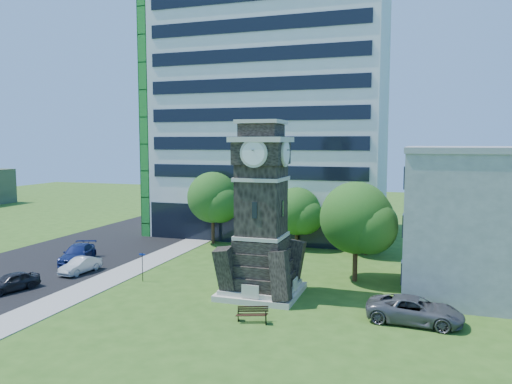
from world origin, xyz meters
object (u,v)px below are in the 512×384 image
(car_street_mid, at_px, (80,265))
(car_street_north, at_px, (78,254))
(car_street_south, at_px, (11,282))
(car_east_lot, at_px, (415,310))
(street_sign, at_px, (142,263))
(clock_tower, at_px, (261,221))
(park_bench, at_px, (252,314))

(car_street_mid, height_order, car_street_north, car_street_north)
(car_street_south, xyz_separation_m, car_east_lot, (27.76, 2.46, 0.11))
(car_street_north, bearing_deg, car_street_mid, -69.43)
(street_sign, bearing_deg, car_street_mid, 176.56)
(clock_tower, height_order, park_bench, clock_tower)
(car_street_mid, distance_m, park_bench, 18.11)
(park_bench, distance_m, street_sign, 12.24)
(car_street_north, relative_size, park_bench, 2.92)
(park_bench, bearing_deg, car_street_south, 158.94)
(car_east_lot, distance_m, street_sign, 20.27)
(car_east_lot, relative_size, street_sign, 2.48)
(car_street_north, xyz_separation_m, park_bench, (19.54, -9.12, -0.28))
(street_sign, bearing_deg, car_street_north, 159.95)
(park_bench, bearing_deg, street_sign, 132.91)
(car_street_south, bearing_deg, park_bench, 15.81)
(clock_tower, distance_m, street_sign, 10.45)
(car_street_mid, bearing_deg, park_bench, -14.99)
(clock_tower, xyz_separation_m, park_bench, (1.13, -5.37, -4.77))
(car_street_mid, relative_size, street_sign, 1.70)
(car_street_north, relative_size, car_east_lot, 0.96)
(car_street_mid, bearing_deg, clock_tower, 2.04)
(car_street_south, bearing_deg, clock_tower, 32.99)
(car_street_south, relative_size, street_sign, 1.74)
(car_street_mid, xyz_separation_m, street_sign, (6.18, -0.58, 0.78))
(car_street_mid, xyz_separation_m, park_bench, (17.02, -6.19, -0.12))
(street_sign, bearing_deg, clock_tower, 0.49)
(clock_tower, bearing_deg, car_street_north, 168.48)
(car_east_lot, bearing_deg, car_street_north, 81.76)
(car_street_mid, xyz_separation_m, car_east_lot, (26.25, -3.29, 0.15))
(clock_tower, xyz_separation_m, car_street_south, (-17.39, -4.94, -4.61))
(clock_tower, height_order, street_sign, clock_tower)
(clock_tower, relative_size, street_sign, 5.42)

